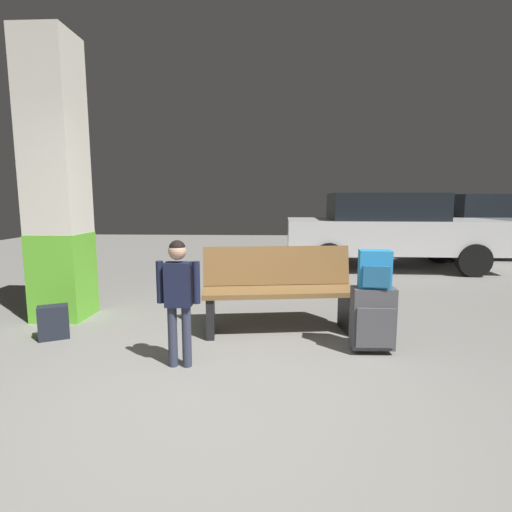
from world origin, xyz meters
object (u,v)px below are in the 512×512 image
at_px(suitcase, 373,318).
at_px(parked_car_side, 498,224).
at_px(child, 178,290).
at_px(backpack_bright, 375,270).
at_px(backpack_dark_floor, 54,322).
at_px(structural_pillar, 57,182).
at_px(parked_car_near, 388,229).
at_px(bench, 279,290).

distance_m(suitcase, parked_car_side, 7.73).
bearing_deg(child, parked_car_side, 47.36).
xyz_separation_m(child, parked_car_side, (6.15, 6.68, 0.15)).
bearing_deg(parked_car_side, suitcase, -125.37).
height_order(backpack_bright, child, child).
distance_m(child, backpack_dark_floor, 1.63).
distance_m(structural_pillar, backpack_bright, 3.61).
bearing_deg(parked_car_near, backpack_bright, -106.78).
bearing_deg(backpack_dark_floor, bench, 9.25).
bearing_deg(parked_car_side, backpack_bright, -125.38).
bearing_deg(backpack_dark_floor, structural_pillar, 110.48).
xyz_separation_m(backpack_dark_floor, parked_car_side, (7.58, 6.07, 0.64)).
bearing_deg(structural_pillar, backpack_dark_floor, -69.52).
height_order(child, parked_car_side, parked_car_side).
relative_size(bench, backpack_bright, 4.87).
bearing_deg(parked_car_side, child, -132.64).
relative_size(child, parked_car_side, 0.26).
distance_m(suitcase, parked_car_near, 4.81).
relative_size(suitcase, backpack_dark_floor, 1.78).
relative_size(structural_pillar, bench, 1.93).
height_order(child, parked_car_near, parked_car_near).
bearing_deg(suitcase, bench, 145.56).
bearing_deg(bench, structural_pillar, 171.91).
relative_size(backpack_dark_floor, parked_car_side, 0.08).
distance_m(backpack_dark_floor, parked_car_near, 6.30).
bearing_deg(backpack_bright, backpack_dark_floor, 176.05).
bearing_deg(backpack_bright, bench, 145.52).
bearing_deg(bench, backpack_dark_floor, -170.75).
relative_size(suitcase, backpack_bright, 1.78).
relative_size(backpack_dark_floor, parked_car_near, 0.08).
relative_size(bench, backpack_dark_floor, 4.87).
height_order(child, backpack_dark_floor, child).
bearing_deg(parked_car_near, suitcase, -106.77).
bearing_deg(child, backpack_bright, 12.99).
height_order(backpack_bright, parked_car_side, parked_car_side).
relative_size(suitcase, parked_car_side, 0.15).
bearing_deg(suitcase, child, -167.00).
bearing_deg(suitcase, parked_car_near, 73.23).
xyz_separation_m(backpack_bright, parked_car_side, (4.47, 6.29, 0.03)).
xyz_separation_m(bench, child, (-0.83, -0.97, 0.21)).
height_order(suitcase, parked_car_side, parked_car_side).
bearing_deg(child, backpack_dark_floor, 157.11).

